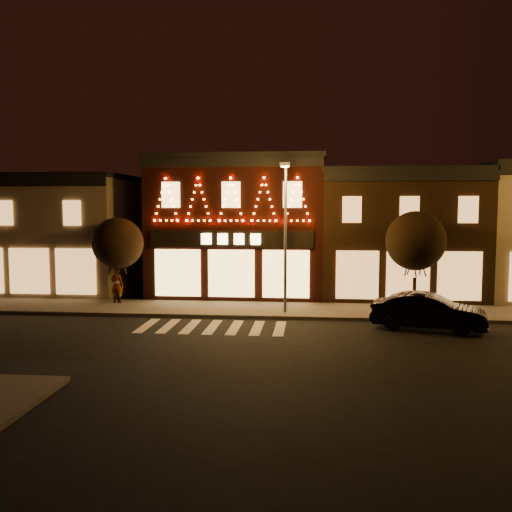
# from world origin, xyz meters

# --- Properties ---
(ground) EXTENTS (120.00, 120.00, 0.00)m
(ground) POSITION_xyz_m (0.00, 0.00, 0.00)
(ground) COLOR black
(ground) RESTS_ON ground
(sidewalk_far) EXTENTS (44.00, 4.00, 0.15)m
(sidewalk_far) POSITION_xyz_m (2.00, 8.00, 0.07)
(sidewalk_far) COLOR #47423D
(sidewalk_far) RESTS_ON ground
(building_left) EXTENTS (12.20, 8.28, 7.30)m
(building_left) POSITION_xyz_m (-13.00, 13.99, 3.66)
(building_left) COLOR #756853
(building_left) RESTS_ON ground
(building_pulp) EXTENTS (10.20, 8.34, 8.30)m
(building_pulp) POSITION_xyz_m (0.00, 13.98, 4.16)
(building_pulp) COLOR black
(building_pulp) RESTS_ON ground
(building_right_a) EXTENTS (9.20, 8.28, 7.50)m
(building_right_a) POSITION_xyz_m (9.50, 13.99, 3.76)
(building_right_a) COLOR black
(building_right_a) RESTS_ON ground
(streetlamp_mid) EXTENTS (0.46, 1.66, 7.27)m
(streetlamp_mid) POSITION_xyz_m (3.09, 6.93, 4.42)
(streetlamp_mid) COLOR #59595E
(streetlamp_mid) RESTS_ON sidewalk_far
(tree_left) EXTENTS (2.77, 2.77, 4.62)m
(tree_left) POSITION_xyz_m (-6.06, 9.00, 3.39)
(tree_left) COLOR black
(tree_left) RESTS_ON sidewalk_far
(tree_right) EXTENTS (2.98, 2.98, 4.99)m
(tree_right) POSITION_xyz_m (9.57, 8.39, 3.64)
(tree_right) COLOR black
(tree_right) RESTS_ON sidewalk_far
(dark_sedan) EXTENTS (5.10, 2.86, 1.59)m
(dark_sedan) POSITION_xyz_m (9.44, 4.39, 0.80)
(dark_sedan) COLOR black
(dark_sedan) RESTS_ON ground
(pedestrian) EXTENTS (0.73, 0.50, 1.90)m
(pedestrian) POSITION_xyz_m (-6.13, 8.94, 1.10)
(pedestrian) COLOR gray
(pedestrian) RESTS_ON sidewalk_far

